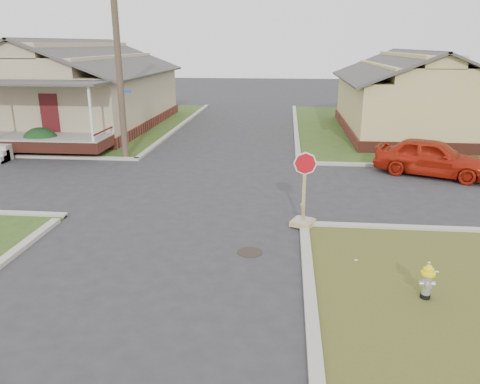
# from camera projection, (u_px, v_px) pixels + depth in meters

# --- Properties ---
(ground) EXTENTS (120.00, 120.00, 0.00)m
(ground) POSITION_uv_depth(u_px,v_px,m) (169.00, 241.00, 12.39)
(ground) COLOR #2B2B2D
(ground) RESTS_ON ground
(verge_far_left) EXTENTS (19.00, 19.00, 0.05)m
(verge_far_left) POSITION_uv_depth(u_px,v_px,m) (42.00, 122.00, 30.67)
(verge_far_left) COLOR #2B4C1B
(verge_far_left) RESTS_ON ground
(curbs) EXTENTS (80.00, 40.00, 0.12)m
(curbs) POSITION_uv_depth(u_px,v_px,m) (202.00, 186.00, 17.13)
(curbs) COLOR #AAA79A
(curbs) RESTS_ON ground
(manhole) EXTENTS (0.64, 0.64, 0.01)m
(manhole) POSITION_uv_depth(u_px,v_px,m) (250.00, 252.00, 11.71)
(manhole) COLOR black
(manhole) RESTS_ON ground
(corner_house) EXTENTS (10.10, 15.50, 5.30)m
(corner_house) POSITION_uv_depth(u_px,v_px,m) (73.00, 90.00, 28.46)
(corner_house) COLOR maroon
(corner_house) RESTS_ON ground
(side_house_yellow) EXTENTS (7.60, 11.60, 4.70)m
(side_house_yellow) POSITION_uv_depth(u_px,v_px,m) (411.00, 95.00, 26.42)
(side_house_yellow) COLOR maroon
(side_house_yellow) RESTS_ON ground
(utility_pole) EXTENTS (1.80, 0.28, 9.00)m
(utility_pole) POSITION_uv_depth(u_px,v_px,m) (118.00, 51.00, 19.81)
(utility_pole) COLOR #443427
(utility_pole) RESTS_ON ground
(fire_hydrant) EXTENTS (0.28, 0.28, 0.75)m
(fire_hydrant) POSITION_uv_depth(u_px,v_px,m) (427.00, 280.00, 9.40)
(fire_hydrant) COLOR black
(fire_hydrant) RESTS_ON ground
(stop_sign) EXTENTS (0.61, 0.59, 2.14)m
(stop_sign) POSITION_uv_depth(u_px,v_px,m) (303.00, 210.00, 13.19)
(stop_sign) COLOR tan
(stop_sign) RESTS_ON ground
(red_sedan) EXTENTS (4.62, 3.35, 1.46)m
(red_sedan) POSITION_uv_depth(u_px,v_px,m) (432.00, 157.00, 18.32)
(red_sedan) COLOR #A51C0B
(red_sedan) RESTS_ON ground
(hedge_right) EXTENTS (1.54, 1.27, 1.18)m
(hedge_right) POSITION_uv_depth(u_px,v_px,m) (41.00, 141.00, 21.83)
(hedge_right) COLOR #133516
(hedge_right) RESTS_ON verge_far_left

